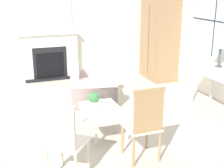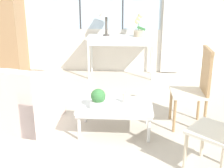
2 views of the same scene
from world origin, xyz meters
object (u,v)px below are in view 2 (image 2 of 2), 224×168
object	(u,v)px
table_lamp	(106,11)
pillar_candle	(125,98)
coffee_table	(115,108)
potted_plant_small	(98,98)
side_chair_wooden	(197,84)
potted_orchid	(139,27)
console_table	(121,41)
armchair_upholstered	(18,102)

from	to	relation	value
table_lamp	pillar_candle	xyz separation A→B (m)	(0.43, -2.35, -0.82)
coffee_table	potted_plant_small	world-z (taller)	potted_plant_small
potted_plant_small	pillar_candle	distance (m)	0.37
side_chair_wooden	potted_plant_small	bearing A→B (deg)	-165.58
coffee_table	pillar_candle	distance (m)	0.18
side_chair_wooden	coffee_table	bearing A→B (deg)	-167.68
side_chair_wooden	pillar_candle	world-z (taller)	side_chair_wooden
potted_orchid	side_chair_wooden	bearing A→B (deg)	-70.99
potted_orchid	coffee_table	distance (m)	2.46
potted_orchid	pillar_candle	distance (m)	2.35
coffee_table	pillar_candle	xyz separation A→B (m)	(0.13, 0.07, 0.10)
console_table	potted_orchid	bearing A→B (deg)	3.01
console_table	side_chair_wooden	bearing A→B (deg)	-63.23
table_lamp	potted_orchid	size ratio (longest dim) A/B	1.32
table_lamp	coffee_table	distance (m)	2.61
side_chair_wooden	potted_plant_small	size ratio (longest dim) A/B	4.47
coffee_table	side_chair_wooden	bearing A→B (deg)	12.32
potted_orchid	coffee_table	xyz separation A→B (m)	(-0.31, -2.36, -0.64)
console_table	pillar_candle	xyz separation A→B (m)	(0.15, -2.27, -0.27)
console_table	pillar_candle	world-z (taller)	console_table
side_chair_wooden	coffee_table	world-z (taller)	side_chair_wooden
armchair_upholstered	potted_plant_small	distance (m)	1.17
table_lamp	armchair_upholstered	size ratio (longest dim) A/B	0.54
side_chair_wooden	pillar_candle	xyz separation A→B (m)	(-0.92, -0.16, -0.16)
armchair_upholstered	pillar_candle	size ratio (longest dim) A/B	7.85
console_table	coffee_table	bearing A→B (deg)	-89.52
potted_plant_small	table_lamp	bearing A→B (deg)	92.44
side_chair_wooden	armchair_upholstered	bearing A→B (deg)	-178.99
table_lamp	potted_orchid	xyz separation A→B (m)	(0.62, -0.06, -0.28)
pillar_candle	potted_orchid	bearing A→B (deg)	85.37
potted_orchid	potted_plant_small	xyz separation A→B (m)	(-0.51, -2.45, -0.49)
pillar_candle	armchair_upholstered	bearing A→B (deg)	175.51
table_lamp	armchair_upholstered	bearing A→B (deg)	-114.33
side_chair_wooden	potted_plant_small	world-z (taller)	side_chair_wooden
coffee_table	pillar_candle	bearing A→B (deg)	29.87
console_table	table_lamp	xyz separation A→B (m)	(-0.29, 0.08, 0.55)
armchair_upholstered	pillar_candle	xyz separation A→B (m)	(1.44, -0.11, 0.14)
potted_orchid	armchair_upholstered	xyz separation A→B (m)	(-1.63, -2.17, -0.68)
armchair_upholstered	potted_plant_small	xyz separation A→B (m)	(1.12, -0.28, 0.20)
pillar_candle	coffee_table	bearing A→B (deg)	-150.13
potted_plant_small	coffee_table	bearing A→B (deg)	24.63
potted_plant_small	side_chair_wooden	bearing A→B (deg)	14.42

